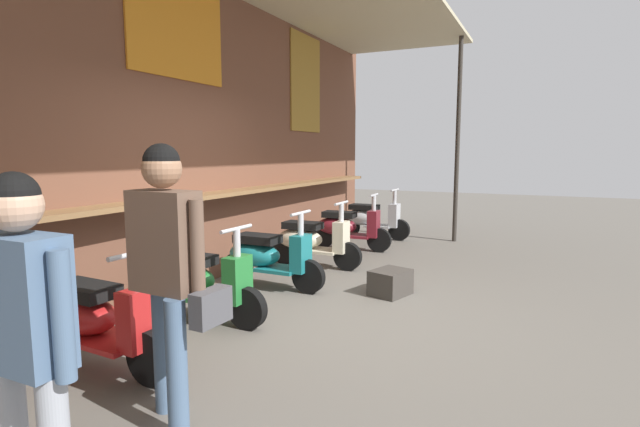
# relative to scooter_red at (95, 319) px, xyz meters

# --- Properties ---
(ground_plane) EXTENTS (31.85, 31.85, 0.00)m
(ground_plane) POSITION_rel_scooter_red_xyz_m (1.86, -1.08, -0.39)
(ground_plane) COLOR #605B54
(market_stall_facade) EXTENTS (11.37, 2.70, 3.94)m
(market_stall_facade) POSITION_rel_scooter_red_xyz_m (1.86, 0.76, 1.79)
(market_stall_facade) COLOR brown
(market_stall_facade) RESTS_ON ground_plane
(scooter_red) EXTENTS (0.47, 1.40, 0.97)m
(scooter_red) POSITION_rel_scooter_red_xyz_m (0.00, 0.00, 0.00)
(scooter_red) COLOR red
(scooter_red) RESTS_ON ground_plane
(scooter_green) EXTENTS (0.46, 1.40, 0.97)m
(scooter_green) POSITION_rel_scooter_red_xyz_m (1.19, 0.00, 0.00)
(scooter_green) COLOR #237533
(scooter_green) RESTS_ON ground_plane
(scooter_teal) EXTENTS (0.46, 1.40, 0.97)m
(scooter_teal) POSITION_rel_scooter_red_xyz_m (2.47, 0.00, 0.00)
(scooter_teal) COLOR #197075
(scooter_teal) RESTS_ON ground_plane
(scooter_cream) EXTENTS (0.46, 1.40, 0.97)m
(scooter_cream) POSITION_rel_scooter_red_xyz_m (3.68, 0.00, 0.00)
(scooter_cream) COLOR beige
(scooter_cream) RESTS_ON ground_plane
(scooter_maroon) EXTENTS (0.50, 1.40, 0.97)m
(scooter_maroon) POSITION_rel_scooter_red_xyz_m (5.04, -0.00, 0.00)
(scooter_maroon) COLOR maroon
(scooter_maroon) RESTS_ON ground_plane
(scooter_silver) EXTENTS (0.46, 1.40, 0.97)m
(scooter_silver) POSITION_rel_scooter_red_xyz_m (6.26, 0.00, 0.00)
(scooter_silver) COLOR #B2B5BA
(scooter_silver) RESTS_ON ground_plane
(shopper_with_handbag) EXTENTS (0.33, 0.67, 1.71)m
(shopper_with_handbag) POSITION_rel_scooter_red_xyz_m (-0.36, -1.08, 0.66)
(shopper_with_handbag) COLOR slate
(shopper_with_handbag) RESTS_ON ground_plane
(shopper_browsing) EXTENTS (0.21, 0.55, 1.58)m
(shopper_browsing) POSITION_rel_scooter_red_xyz_m (-1.29, -1.19, 0.58)
(shopper_browsing) COLOR #999EA8
(shopper_browsing) RESTS_ON ground_plane
(merchandise_crate) EXTENTS (0.53, 0.47, 0.29)m
(merchandise_crate) POSITION_rel_scooter_red_xyz_m (2.83, -1.47, -0.24)
(merchandise_crate) COLOR #3D3833
(merchandise_crate) RESTS_ON ground_plane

